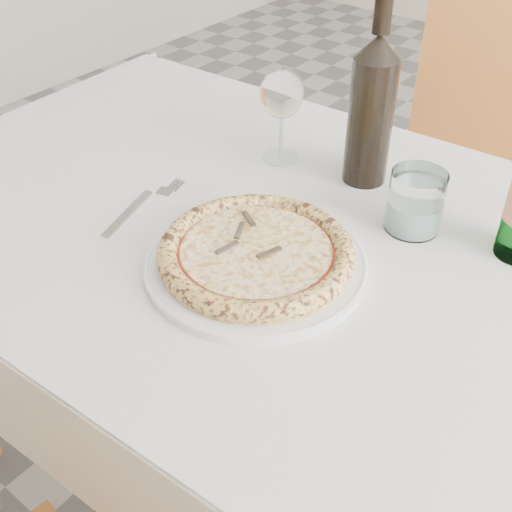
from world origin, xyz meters
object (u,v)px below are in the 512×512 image
object	(u,v)px
dining_table	(294,278)
pizza	(256,253)
plate	(256,262)
tumbler	(415,205)
chair_far	(488,160)
wine_glass	(282,96)
wine_bottle	(371,109)

from	to	relation	value
dining_table	pizza	world-z (taller)	pizza
plate	tumbler	xyz separation A→B (m)	(0.13, 0.23, 0.03)
chair_far	pizza	size ratio (longest dim) A/B	3.27
wine_glass	wine_bottle	bearing A→B (deg)	11.73
pizza	tumbler	world-z (taller)	tumbler
tumbler	wine_bottle	distance (m)	0.18
dining_table	tumbler	distance (m)	0.23
chair_far	plate	world-z (taller)	chair_far
dining_table	pizza	distance (m)	0.15
plate	wine_bottle	size ratio (longest dim) A/B	1.05
tumbler	wine_glass	bearing A→B (deg)	170.51
wine_glass	wine_bottle	distance (m)	0.16
plate	wine_bottle	bearing A→B (deg)	91.23
dining_table	plate	xyz separation A→B (m)	(0.00, -0.10, 0.10)
dining_table	tumbler	bearing A→B (deg)	45.30
plate	pizza	xyz separation A→B (m)	(-0.00, 0.00, 0.02)
chair_far	pizza	world-z (taller)	chair_far
chair_far	wine_bottle	distance (m)	0.71
pizza	plate	bearing A→B (deg)	-19.36
chair_far	wine_glass	bearing A→B (deg)	-106.18
dining_table	tumbler	world-z (taller)	tumbler
dining_table	plate	world-z (taller)	plate
dining_table	pizza	bearing A→B (deg)	-90.01
pizza	tumbler	xyz separation A→B (m)	(0.13, 0.23, 0.02)
tumbler	chair_far	bearing A→B (deg)	98.90
chair_far	pizza	bearing A→B (deg)	-91.33
tumbler	pizza	bearing A→B (deg)	-119.34
plate	wine_bottle	distance (m)	0.34
pizza	wine_glass	bearing A→B (deg)	120.52
dining_table	wine_glass	xyz separation A→B (m)	(-0.17, 0.18, 0.21)
chair_far	tumbler	xyz separation A→B (m)	(0.11, -0.69, 0.27)
pizza	wine_bottle	bearing A→B (deg)	91.23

